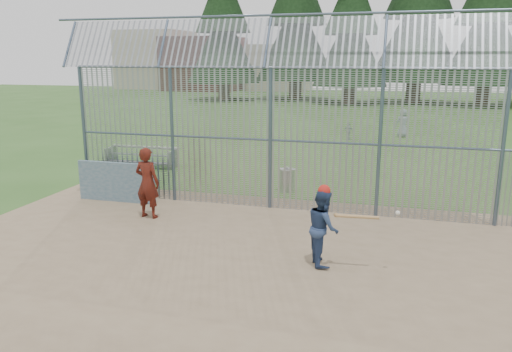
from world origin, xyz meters
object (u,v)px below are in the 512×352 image
(trash_can, at_px, (287,180))
(bleacher, at_px, (142,156))
(onlooker, at_px, (147,183))
(batter, at_px, (323,227))
(dugout_wall, at_px, (117,182))

(trash_can, bearing_deg, bleacher, 160.26)
(trash_can, bearing_deg, onlooker, -128.87)
(bleacher, bearing_deg, batter, -43.40)
(trash_can, xyz_separation_m, bleacher, (-6.48, 2.32, 0.03))
(onlooker, distance_m, trash_can, 4.87)
(batter, xyz_separation_m, bleacher, (-8.45, 7.99, -0.41))
(batter, bearing_deg, dugout_wall, 45.12)
(trash_can, bearing_deg, batter, -70.84)
(dugout_wall, bearing_deg, trash_can, 29.22)
(dugout_wall, xyz_separation_m, batter, (6.64, -3.05, 0.20))
(dugout_wall, relative_size, batter, 1.55)
(batter, height_order, bleacher, batter)
(batter, relative_size, bleacher, 0.54)
(onlooker, relative_size, trash_can, 2.35)
(batter, distance_m, bleacher, 11.63)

